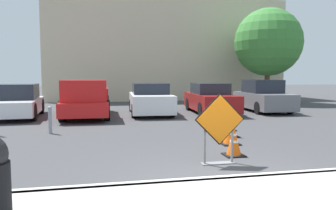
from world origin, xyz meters
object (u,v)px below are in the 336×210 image
parked_car_third (210,99)px  bollard_nearest (50,119)px  road_closed_sign (219,126)px  traffic_cone_fourth (227,122)px  parked_car_nearest (18,102)px  traffic_cone_second (230,134)px  traffic_cone_nearest (234,142)px  pickup_truck (86,100)px  parked_car_fourth (263,97)px  traffic_cone_third (231,125)px  parked_car_second (150,100)px

parked_car_third → bollard_nearest: bearing=37.0°
road_closed_sign → traffic_cone_fourth: (1.77, 3.91, -0.51)m
parked_car_nearest → parked_car_third: bearing=176.6°
parked_car_nearest → parked_car_third: size_ratio=0.97×
traffic_cone_second → traffic_cone_fourth: 2.25m
road_closed_sign → traffic_cone_nearest: (0.58, 0.61, -0.48)m
traffic_cone_fourth → traffic_cone_second: bearing=-110.4°
pickup_truck → parked_car_fourth: (8.75, 0.82, -0.02)m
parked_car_fourth → traffic_cone_fourth: bearing=56.3°
road_closed_sign → parked_car_nearest: 10.71m
traffic_cone_nearest → parked_car_third: size_ratio=0.14×
parked_car_nearest → traffic_cone_third: bearing=136.5°
road_closed_sign → parked_car_third: (2.90, 8.93, -0.11)m
traffic_cone_fourth → parked_car_third: bearing=77.3°
parked_car_second → bollard_nearest: 6.05m
traffic_cone_fourth → parked_car_fourth: size_ratio=0.14×
traffic_cone_second → pickup_truck: size_ratio=0.11×
pickup_truck → parked_car_third: (5.83, 0.57, -0.07)m
traffic_cone_fourth → parked_car_fourth: (4.05, 5.26, 0.44)m
pickup_truck → parked_car_third: bearing=-173.5°
parked_car_third → traffic_cone_third: bearing=80.1°
parked_car_third → parked_car_second: bearing=0.2°
road_closed_sign → traffic_cone_fourth: road_closed_sign is taller
road_closed_sign → parked_car_fourth: parked_car_fourth is taller
road_closed_sign → bollard_nearest: road_closed_sign is taller
traffic_cone_third → bollard_nearest: bearing=162.4°
traffic_cone_second → pickup_truck: pickup_truck is taller
traffic_cone_fourth → parked_car_second: size_ratio=0.14×
traffic_cone_nearest → parked_car_second: parked_car_second is taller
traffic_cone_third → parked_car_third: parked_car_third is taller
road_closed_sign → parked_car_nearest: parked_car_nearest is taller
road_closed_sign → traffic_cone_second: road_closed_sign is taller
traffic_cone_nearest → pickup_truck: 8.51m
traffic_cone_third → parked_car_second: parked_car_second is taller
traffic_cone_third → pickup_truck: 7.09m
parked_car_nearest → bollard_nearest: bearing=110.4°
traffic_cone_third → pickup_truck: (-4.36, 5.58, 0.39)m
traffic_cone_second → traffic_cone_fourth: size_ratio=0.99×
traffic_cone_nearest → bollard_nearest: bollard_nearest is taller
traffic_cone_nearest → parked_car_fourth: parked_car_fourth is taller
parked_car_second → traffic_cone_nearest: bearing=97.2°
pickup_truck → bollard_nearest: bearing=77.3°
traffic_cone_nearest → traffic_cone_third: (0.84, 2.16, 0.04)m
road_closed_sign → parked_car_second: (-0.01, 9.10, -0.11)m
traffic_cone_fourth → road_closed_sign: bearing=-114.3°
traffic_cone_second → parked_car_nearest: 9.91m
parked_car_third → parked_car_nearest: bearing=3.2°
road_closed_sign → parked_car_nearest: (-5.84, 8.98, -0.12)m
traffic_cone_second → bollard_nearest: (-4.86, 2.66, 0.18)m
traffic_cone_fourth → pickup_truck: pickup_truck is taller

